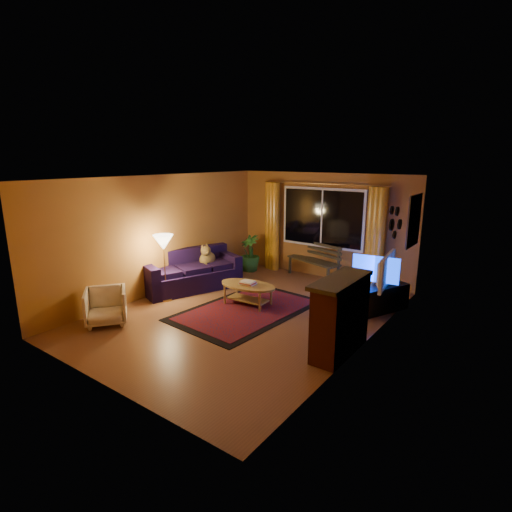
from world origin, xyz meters
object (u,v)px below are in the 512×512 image
Objects in this scene: bench at (313,269)px; coffee_table at (248,295)px; sofa at (191,270)px; armchair at (106,304)px; tv_console at (379,299)px; floor_lamp at (165,269)px.

coffee_table is at bearing -76.78° from bench.
bench is 2.93m from sofa.
sofa is (-1.78, -2.31, 0.21)m from bench.
armchair is 4.98m from tv_console.
armchair is (-1.64, -4.55, 0.13)m from bench.
sofa is 0.88m from floor_lamp.
sofa is at bearing 97.59° from floor_lamp.
bench is 4.84m from armchair.
coffee_table is 2.50m from tv_console.
floor_lamp reaches higher than tv_console.
sofa reaches higher than armchair.
bench is 2.35m from tv_console.
coffee_table is 0.98× the size of tv_console.
tv_console reaches higher than coffee_table.
bench reaches higher than coffee_table.
bench is at bearing 72.50° from sofa.
bench is 1.06× the size of floor_lamp.
sofa is 3.98m from tv_console.
coffee_table is at bearing 17.77° from sofa.
armchair is at bearing -92.56° from bench.
tv_console is (3.70, 1.97, -0.42)m from floor_lamp.
sofa is at bearing -138.92° from tv_console.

